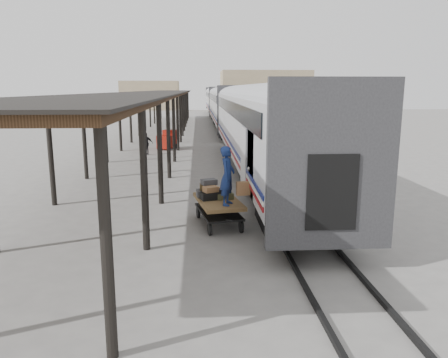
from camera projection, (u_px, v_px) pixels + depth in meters
name	position (u px, v px, depth m)	size (l,w,h in m)	color
ground	(195.00, 226.00, 14.23)	(160.00, 160.00, 0.00)	slate
train	(226.00, 105.00, 46.90)	(3.45, 76.01, 4.01)	silver
canopy	(156.00, 93.00, 36.68)	(4.90, 64.30, 4.15)	#422B19
rails	(226.00, 129.00, 47.64)	(1.54, 150.00, 0.12)	black
building_far	(265.00, 91.00, 90.47)	(18.00, 10.00, 8.00)	tan
building_left	(150.00, 95.00, 93.20)	(12.00, 8.00, 6.00)	tan
baggage_cart	(218.00, 206.00, 14.26)	(1.67, 2.59, 0.86)	brown
suitcase_stack	(213.00, 191.00, 14.51)	(1.24, 1.21, 0.59)	#3E3E41
luggage_tug	(167.00, 141.00, 32.27)	(1.51, 1.82, 1.39)	maroon
porter	(227.00, 176.00, 13.41)	(0.67, 0.44, 1.83)	navy
pedestrian	(146.00, 143.00, 29.48)	(0.90, 0.38, 1.54)	black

